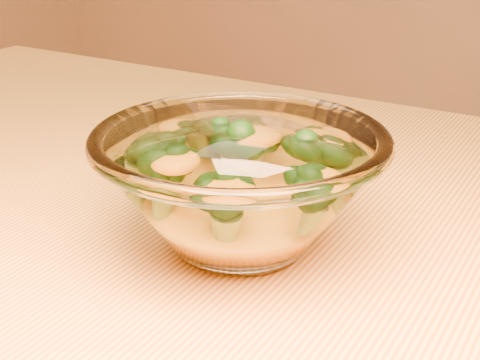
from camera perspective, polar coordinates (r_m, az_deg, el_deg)
name	(u,v)px	position (r m, az deg, el deg)	size (l,w,h in m)	color
table	(151,304)	(0.62, -7.61, -10.43)	(1.20, 0.80, 0.75)	gold
glass_bowl	(240,186)	(0.48, 0.00, -0.50)	(0.21, 0.21, 0.10)	white
cheese_sauce	(240,211)	(0.49, 0.00, -2.64)	(0.12, 0.12, 0.03)	#FFB115
broccoli_heap	(238,167)	(0.48, -0.16, 1.13)	(0.16, 0.14, 0.06)	black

